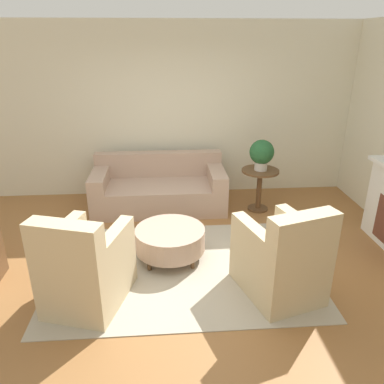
{
  "coord_description": "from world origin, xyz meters",
  "views": [
    {
      "loc": [
        -0.18,
        -3.74,
        2.53
      ],
      "look_at": [
        0.15,
        0.55,
        0.75
      ],
      "focal_mm": 35.0,
      "sensor_mm": 36.0,
      "label": 1
    }
  ],
  "objects_px": {
    "couch": "(159,189)",
    "armchair_left": "(85,269)",
    "potted_plant_on_side_table": "(262,153)",
    "side_table": "(260,183)",
    "armchair_right": "(282,261)",
    "ottoman_table": "(170,239)"
  },
  "relations": [
    {
      "from": "ottoman_table",
      "to": "side_table",
      "type": "relative_size",
      "value": 1.28
    },
    {
      "from": "couch",
      "to": "side_table",
      "type": "bearing_deg",
      "value": -8.59
    },
    {
      "from": "couch",
      "to": "armchair_right",
      "type": "xyz_separation_m",
      "value": [
        1.27,
        -2.33,
        0.11
      ]
    },
    {
      "from": "armchair_left",
      "to": "ottoman_table",
      "type": "bearing_deg",
      "value": 42.44
    },
    {
      "from": "armchair_left",
      "to": "side_table",
      "type": "xyz_separation_m",
      "value": [
        2.27,
        2.1,
        0.05
      ]
    },
    {
      "from": "side_table",
      "to": "potted_plant_on_side_table",
      "type": "bearing_deg",
      "value": -135.0
    },
    {
      "from": "armchair_right",
      "to": "armchair_left",
      "type": "bearing_deg",
      "value": 180.0
    },
    {
      "from": "ottoman_table",
      "to": "armchair_right",
      "type": "bearing_deg",
      "value": -34.58
    },
    {
      "from": "couch",
      "to": "armchair_left",
      "type": "xyz_separation_m",
      "value": [
        -0.72,
        -2.33,
        0.11
      ]
    },
    {
      "from": "armchair_right",
      "to": "ottoman_table",
      "type": "relative_size",
      "value": 1.23
    },
    {
      "from": "armchair_left",
      "to": "side_table",
      "type": "distance_m",
      "value": 3.09
    },
    {
      "from": "couch",
      "to": "armchair_left",
      "type": "bearing_deg",
      "value": -107.04
    },
    {
      "from": "armchair_left",
      "to": "ottoman_table",
      "type": "relative_size",
      "value": 1.23
    },
    {
      "from": "armchair_right",
      "to": "side_table",
      "type": "height_order",
      "value": "armchair_right"
    },
    {
      "from": "potted_plant_on_side_table",
      "to": "side_table",
      "type": "bearing_deg",
      "value": 45.0
    },
    {
      "from": "couch",
      "to": "side_table",
      "type": "relative_size",
      "value": 3.11
    },
    {
      "from": "potted_plant_on_side_table",
      "to": "armchair_right",
      "type": "bearing_deg",
      "value": -97.64
    },
    {
      "from": "couch",
      "to": "armchair_right",
      "type": "distance_m",
      "value": 2.66
    },
    {
      "from": "side_table",
      "to": "couch",
      "type": "bearing_deg",
      "value": 171.41
    },
    {
      "from": "armchair_left",
      "to": "armchair_right",
      "type": "relative_size",
      "value": 1.0
    },
    {
      "from": "side_table",
      "to": "potted_plant_on_side_table",
      "type": "relative_size",
      "value": 1.41
    },
    {
      "from": "side_table",
      "to": "armchair_left",
      "type": "bearing_deg",
      "value": -137.25
    }
  ]
}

